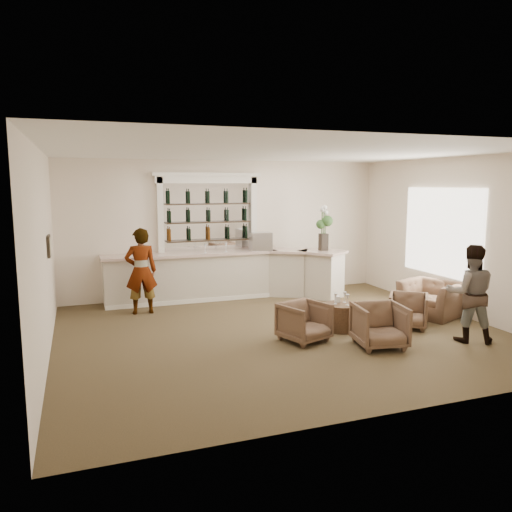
{
  "coord_description": "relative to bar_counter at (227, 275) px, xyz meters",
  "views": [
    {
      "loc": [
        -3.48,
        -8.28,
        2.75
      ],
      "look_at": [
        -0.18,
        0.9,
        1.33
      ],
      "focal_mm": 35.0,
      "sensor_mm": 36.0,
      "label": 1
    }
  ],
  "objects": [
    {
      "name": "guest",
      "position": [
        3.06,
        -4.56,
        0.28
      ],
      "size": [
        1.04,
        0.98,
        1.71
      ],
      "primitive_type": "imported",
      "rotation": [
        0.0,
        0.0,
        2.61
      ],
      "color": "gray",
      "rests_on": "ground"
    },
    {
      "name": "ground",
      "position": [
        0.16,
        -3.0,
        -0.57
      ],
      "size": [
        8.0,
        8.0,
        0.0
      ],
      "primitive_type": "plane",
      "color": "brown",
      "rests_on": "ground"
    },
    {
      "name": "wine_glass_tbl_c",
      "position": [
        1.35,
        -3.34,
        0.03
      ],
      "size": [
        0.07,
        0.07,
        0.21
      ],
      "primitive_type": null,
      "color": "white",
      "rests_on": "cocktail_table"
    },
    {
      "name": "wine_glass_bar_right",
      "position": [
        -0.02,
        0.02,
        0.67
      ],
      "size": [
        0.07,
        0.07,
        0.21
      ],
      "primitive_type": null,
      "color": "white",
      "rests_on": "bar_counter"
    },
    {
      "name": "wine_glass_tbl_a",
      "position": [
        1.19,
        -3.18,
        0.03
      ],
      "size": [
        0.07,
        0.07,
        0.21
      ],
      "primitive_type": null,
      "color": "white",
      "rests_on": "cocktail_table"
    },
    {
      "name": "wine_glass_tbl_b",
      "position": [
        1.41,
        -3.13,
        0.03
      ],
      "size": [
        0.07,
        0.07,
        0.21
      ],
      "primitive_type": null,
      "color": "white",
      "rests_on": "cocktail_table"
    },
    {
      "name": "bar_counter",
      "position": [
        0.0,
        0.0,
        0.0
      ],
      "size": [
        5.72,
        1.8,
        1.14
      ],
      "color": "beige",
      "rests_on": "ground"
    },
    {
      "name": "sommelier",
      "position": [
        -2.1,
        -0.7,
        0.34
      ],
      "size": [
        0.67,
        0.45,
        1.83
      ],
      "primitive_type": "imported",
      "rotation": [
        0.0,
        0.0,
        3.13
      ],
      "color": "gray",
      "rests_on": "ground"
    },
    {
      "name": "back_bar_alcove",
      "position": [
        -0.34,
        0.41,
        1.46
      ],
      "size": [
        2.64,
        0.25,
        3.0
      ],
      "color": "white",
      "rests_on": "ground"
    },
    {
      "name": "armchair_right",
      "position": [
        2.59,
        -3.49,
        -0.24
      ],
      "size": [
        1.0,
        1.0,
        0.66
      ],
      "primitive_type": "imported",
      "rotation": [
        0.0,
        0.0,
        -0.67
      ],
      "color": "brown",
      "rests_on": "ground"
    },
    {
      "name": "room_shell",
      "position": [
        0.33,
        -2.29,
        1.77
      ],
      "size": [
        8.04,
        7.02,
        3.32
      ],
      "color": "#F3E0C9",
      "rests_on": "ground"
    },
    {
      "name": "armchair_center",
      "position": [
        1.41,
        -4.31,
        -0.2
      ],
      "size": [
        0.92,
        0.94,
        0.74
      ],
      "primitive_type": "imported",
      "rotation": [
        0.0,
        0.0,
        -0.17
      ],
      "color": "brown",
      "rests_on": "ground"
    },
    {
      "name": "flower_vase",
      "position": [
        2.26,
        -0.58,
        1.18
      ],
      "size": [
        0.29,
        0.29,
        1.08
      ],
      "color": "black",
      "rests_on": "bar_counter"
    },
    {
      "name": "espresso_machine",
      "position": [
        0.85,
        -0.03,
        0.78
      ],
      "size": [
        0.53,
        0.46,
        0.44
      ],
      "primitive_type": "cube",
      "rotation": [
        0.0,
        0.0,
        -0.1
      ],
      "color": "#BBBBC0",
      "rests_on": "bar_counter"
    },
    {
      "name": "armchair_far",
      "position": [
        3.56,
        -2.95,
        -0.21
      ],
      "size": [
        1.33,
        1.41,
        0.72
      ],
      "primitive_type": "imported",
      "rotation": [
        0.0,
        0.0,
        -1.17
      ],
      "color": "brown",
      "rests_on": "ground"
    },
    {
      "name": "cocktail_table",
      "position": [
        1.31,
        -3.21,
        -0.32
      ],
      "size": [
        0.65,
        0.65,
        0.5
      ],
      "primitive_type": "cylinder",
      "color": "brown",
      "rests_on": "ground"
    },
    {
      "name": "napkin_holder",
      "position": [
        1.29,
        -3.07,
        -0.01
      ],
      "size": [
        0.08,
        0.08,
        0.12
      ],
      "primitive_type": "cube",
      "color": "white",
      "rests_on": "cocktail_table"
    },
    {
      "name": "armchair_left",
      "position": [
        0.35,
        -3.59,
        -0.23
      ],
      "size": [
        0.95,
        0.96,
        0.69
      ],
      "primitive_type": "imported",
      "rotation": [
        0.0,
        0.0,
        0.34
      ],
      "color": "brown",
      "rests_on": "ground"
    },
    {
      "name": "wine_glass_bar_left",
      "position": [
        -0.54,
        -0.05,
        0.67
      ],
      "size": [
        0.07,
        0.07,
        0.21
      ],
      "primitive_type": null,
      "color": "white",
      "rests_on": "bar_counter"
    }
  ]
}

